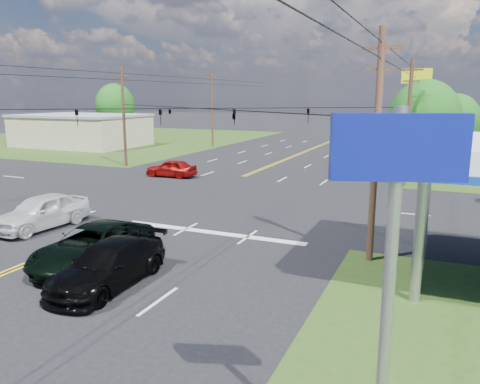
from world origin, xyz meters
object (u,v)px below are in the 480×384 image
at_px(suv_black, 108,265).
at_px(pole_left_far, 212,108).
at_px(pole_se, 376,145).
at_px(pickup_dkgreen, 93,246).
at_px(pole_ne, 408,122).
at_px(retail_nw, 82,131).
at_px(pole_nw, 124,116).
at_px(tree_right_b, 455,122).
at_px(tree_far_l, 115,106).
at_px(polesign_se, 394,212).
at_px(pickup_white, 41,212).
at_px(tree_right_a, 424,121).
at_px(pole_right_far, 421,111).

bearing_deg(suv_black, pole_left_far, 110.83).
bearing_deg(pole_se, pickup_dkgreen, -153.92).
xyz_separation_m(pole_ne, pole_left_far, (-26.00, 19.00, 0.25)).
xyz_separation_m(retail_nw, pole_nw, (17.00, -13.00, 2.92)).
height_order(retail_nw, pole_ne, pole_ne).
bearing_deg(pickup_dkgreen, tree_right_b, 66.76).
xyz_separation_m(retail_nw, tree_far_l, (-2.00, 10.00, 3.19)).
xyz_separation_m(tree_far_l, polesign_se, (46.85, -53.29, -0.03)).
xyz_separation_m(pickup_white, polesign_se, (18.43, -10.51, 4.26)).
height_order(pole_left_far, pickup_dkgreen, pole_left_far).
height_order(pickup_dkgreen, polesign_se, polesign_se).
bearing_deg(pole_se, retail_nw, 144.21).
bearing_deg(pole_nw, pole_se, -34.70).
distance_m(tree_right_a, suv_black, 29.36).
relative_size(pole_nw, polesign_se, 1.41).
xyz_separation_m(retail_nw, pickup_dkgreen, (32.63, -36.07, -1.17)).
height_order(pole_left_far, tree_right_a, pole_left_far).
height_order(pole_se, pickup_white, pole_se).
relative_size(pole_se, polesign_se, 1.41).
xyz_separation_m(pickup_dkgreen, suv_black, (1.91, -1.42, -0.04)).
relative_size(pole_nw, pole_left_far, 0.95).
bearing_deg(pole_nw, pole_ne, 0.00).
bearing_deg(pole_ne, tree_far_l, 152.93).
bearing_deg(pickup_dkgreen, retail_nw, 128.91).
xyz_separation_m(pole_ne, polesign_se, (1.85, -30.29, 0.25)).
height_order(tree_right_a, suv_black, tree_right_a).
bearing_deg(pole_left_far, pole_se, -54.90).
height_order(pole_right_far, tree_right_a, pole_right_far).
bearing_deg(suv_black, pole_nw, 124.48).
bearing_deg(pole_right_far, pole_left_far, 180.00).
bearing_deg(pole_right_far, pickup_white, -113.15).
xyz_separation_m(pole_se, pole_nw, (-26.00, 18.00, 0.00)).
distance_m(suv_black, pickup_white, 9.38).
bearing_deg(polesign_se, pole_right_far, 92.15).
bearing_deg(polesign_se, suv_black, 150.63).
bearing_deg(tree_right_a, polesign_se, -88.53).
distance_m(retail_nw, pole_se, 53.09).
distance_m(pole_nw, polesign_se, 41.15).
height_order(pole_right_far, polesign_se, pole_right_far).
bearing_deg(tree_right_b, suv_black, -106.85).
xyz_separation_m(tree_right_b, pickup_white, (-20.08, -34.79, -3.32)).
relative_size(suv_black, polesign_se, 0.80).
distance_m(pickup_dkgreen, pickup_white, 7.03).
bearing_deg(tree_right_a, tree_far_l, 156.50).
bearing_deg(pole_ne, pole_right_far, 90.00).
distance_m(retail_nw, pole_nw, 21.60).
relative_size(pole_right_far, suv_black, 1.84).
relative_size(pole_nw, pole_right_far, 0.95).
relative_size(pole_se, pole_right_far, 0.95).
distance_m(tree_far_l, suv_black, 60.08).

